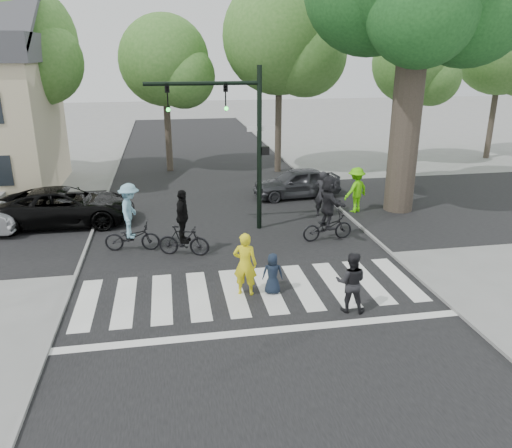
{
  "coord_description": "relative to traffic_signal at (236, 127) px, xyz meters",
  "views": [
    {
      "loc": [
        -2.13,
        -11.58,
        6.42
      ],
      "look_at": [
        0.5,
        3.0,
        1.3
      ],
      "focal_mm": 35.0,
      "sensor_mm": 36.0,
      "label": 1
    }
  ],
  "objects": [
    {
      "name": "pedestrian_adult",
      "position": [
        1.99,
        -6.77,
        -3.08
      ],
      "size": [
        0.96,
        0.85,
        1.63
      ],
      "primitive_type": "imported",
      "rotation": [
        0.0,
        0.0,
        2.8
      ],
      "color": "black",
      "rests_on": "ground"
    },
    {
      "name": "bystander_hivis",
      "position": [
        5.22,
        1.35,
        -2.95
      ],
      "size": [
        1.42,
        1.21,
        1.91
      ],
      "primitive_type": "imported",
      "rotation": [
        0.0,
        0.0,
        3.63
      ],
      "color": "#5FDE0D",
      "rests_on": "ground"
    },
    {
      "name": "bg_tree_2",
      "position": [
        -2.11,
        10.42,
        1.88
      ],
      "size": [
        5.04,
        4.8,
        8.4
      ],
      "color": "brown",
      "rests_on": "ground"
    },
    {
      "name": "curb_right",
      "position": [
        4.7,
        -1.2,
        -3.85
      ],
      "size": [
        0.1,
        70.0,
        0.1
      ],
      "primitive_type": "cube",
      "color": "gray",
      "rests_on": "ground"
    },
    {
      "name": "curb_left",
      "position": [
        -5.4,
        -1.2,
        -3.85
      ],
      "size": [
        0.1,
        70.0,
        0.1
      ],
      "primitive_type": "cube",
      "color": "gray",
      "rests_on": "ground"
    },
    {
      "name": "bg_tree_3",
      "position": [
        3.95,
        9.07,
        3.04
      ],
      "size": [
        6.3,
        6.0,
        10.2
      ],
      "color": "brown",
      "rests_on": "ground"
    },
    {
      "name": "bystander_dark",
      "position": [
        3.65,
        1.0,
        -2.95
      ],
      "size": [
        0.83,
        0.73,
        1.9
      ],
      "primitive_type": "imported",
      "rotation": [
        0.0,
        0.0,
        2.65
      ],
      "color": "black",
      "rests_on": "ground"
    },
    {
      "name": "bg_tree_4",
      "position": [
        11.88,
        9.93,
        1.73
      ],
      "size": [
        4.83,
        4.6,
        8.15
      ],
      "color": "brown",
      "rests_on": "ground"
    },
    {
      "name": "pedestrian_child",
      "position": [
        0.21,
        -5.42,
        -3.31
      ],
      "size": [
        0.64,
        0.48,
        1.18
      ],
      "primitive_type": "imported",
      "rotation": [
        0.0,
        0.0,
        2.96
      ],
      "color": "#161F30",
      "rests_on": "ground"
    },
    {
      "name": "car_grey",
      "position": [
        3.35,
        3.99,
        -3.22
      ],
      "size": [
        4.15,
        1.98,
        1.37
      ],
      "primitive_type": "imported",
      "rotation": [
        0.0,
        0.0,
        -1.48
      ],
      "color": "#35353A",
      "rests_on": "ground"
    },
    {
      "name": "cyclist_left",
      "position": [
        -3.81,
        -1.45,
        -2.89
      ],
      "size": [
        1.91,
        1.27,
        2.34
      ],
      "color": "black",
      "rests_on": "ground"
    },
    {
      "name": "cyclist_right",
      "position": [
        3.02,
        -1.67,
        -2.84
      ],
      "size": [
        1.93,
        1.79,
        2.37
      ],
      "color": "black",
      "rests_on": "ground"
    },
    {
      "name": "ground",
      "position": [
        -0.35,
        -6.2,
        -3.9
      ],
      "size": [
        120.0,
        120.0,
        0.0
      ],
      "primitive_type": "plane",
      "color": "gray",
      "rests_on": "ground"
    },
    {
      "name": "pedestrian_woman",
      "position": [
        -0.55,
        -5.35,
        -2.99
      ],
      "size": [
        0.77,
        0.63,
        1.82
      ],
      "primitive_type": "imported",
      "rotation": [
        0.0,
        0.0,
        2.81
      ],
      "color": "yellow",
      "rests_on": "ground"
    },
    {
      "name": "bg_tree_1",
      "position": [
        -9.06,
        9.28,
        2.75
      ],
      "size": [
        6.09,
        5.8,
        9.8
      ],
      "color": "brown",
      "rests_on": "ground"
    },
    {
      "name": "cyclist_mid",
      "position": [
        -2.11,
        -2.2,
        -2.98
      ],
      "size": [
        1.78,
        1.12,
        2.24
      ],
      "color": "black",
      "rests_on": "ground"
    },
    {
      "name": "traffic_signal",
      "position": [
        0.0,
        0.0,
        0.0
      ],
      "size": [
        4.45,
        0.29,
        6.0
      ],
      "color": "black",
      "rests_on": "ground"
    },
    {
      "name": "road_stem",
      "position": [
        -0.35,
        -1.2,
        -3.9
      ],
      "size": [
        10.0,
        70.0,
        0.01
      ],
      "primitive_type": "cube",
      "color": "black",
      "rests_on": "ground"
    },
    {
      "name": "car_suv",
      "position": [
        -6.51,
        1.8,
        -3.17
      ],
      "size": [
        5.25,
        2.43,
        1.46
      ],
      "primitive_type": "imported",
      "rotation": [
        0.0,
        0.0,
        1.57
      ],
      "color": "black",
      "rests_on": "ground"
    },
    {
      "name": "bg_tree_5",
      "position": [
        17.92,
        10.5,
        2.46
      ],
      "size": [
        5.67,
        5.4,
        9.3
      ],
      "color": "brown",
      "rests_on": "ground"
    },
    {
      "name": "crosswalk",
      "position": [
        -0.35,
        -5.54,
        -3.89
      ],
      "size": [
        10.0,
        3.85,
        0.01
      ],
      "color": "silver",
      "rests_on": "ground"
    },
    {
      "name": "road_cross",
      "position": [
        -0.35,
        1.8,
        -3.89
      ],
      "size": [
        70.0,
        10.0,
        0.01
      ],
      "primitive_type": "cube",
      "color": "black",
      "rests_on": "ground"
    }
  ]
}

